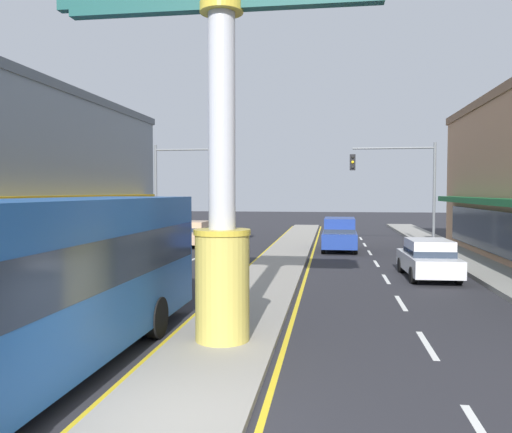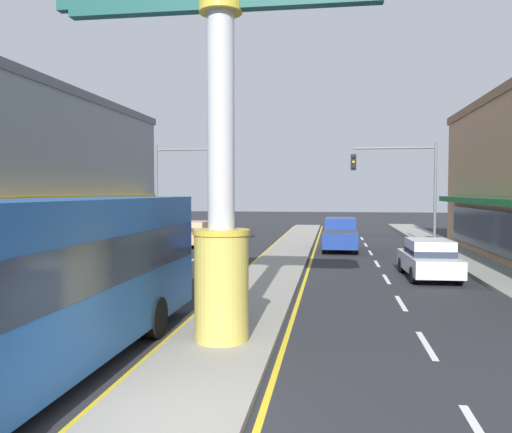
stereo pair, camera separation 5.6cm
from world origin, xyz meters
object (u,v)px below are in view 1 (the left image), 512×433
Objects in this scene: district_sign at (222,126)px; traffic_light_left_side at (184,177)px; traffic_light_right_side at (403,177)px; sedan_far_right_lane at (428,258)px; suv_far_left_oncoming at (340,234)px; bus_near_right_lane at (38,278)px; sedan_mid_left_lane at (194,233)px; suv_near_left_lane at (110,254)px.

district_sign is 1.43× the size of traffic_light_left_side.
traffic_light_right_side reaches higher than sedan_far_right_lane.
suv_far_left_oncoming is at bearing 81.52° from district_sign.
sedan_mid_left_lane is (-3.30, 23.01, -1.08)m from bus_near_right_lane.
sedan_mid_left_lane is 0.95× the size of suv_far_left_oncoming.
bus_near_right_lane reaches higher than suv_near_left_lane.
traffic_light_left_side reaches higher than sedan_mid_left_lane.
traffic_light_right_side is 10.50m from sedan_far_right_lane.
suv_near_left_lane is 1.07× the size of sedan_mid_left_lane.
suv_near_left_lane is at bearing -88.53° from traffic_light_left_side.
suv_near_left_lane is (-12.25, -1.97, 0.20)m from sedan_far_right_lane.
district_sign is 4.80m from bus_near_right_lane.
district_sign reaches higher than bus_near_right_lane.
bus_near_right_lane is 23.27m from sedan_mid_left_lane.
district_sign reaches higher than traffic_light_right_side.
sedan_mid_left_lane is at bearing 170.14° from suv_far_left_oncoming.
district_sign is at bearing -98.48° from suv_far_left_oncoming.
bus_near_right_lane is 11.08m from suv_near_left_lane.
district_sign is at bearing -121.52° from sedan_far_right_lane.
district_sign is 12.39m from sedan_far_right_lane.
traffic_light_right_side is at bearing 43.48° from suv_near_left_lane.
district_sign is 20.91m from traffic_light_right_side.
traffic_light_right_side is 4.94m from suv_far_left_oncoming.
suv_far_left_oncoming is (-3.30, 8.94, 0.20)m from sedan_far_right_lane.
traffic_light_left_side is (-6.41, 19.28, -0.58)m from district_sign.
bus_near_right_lane is at bearing -104.75° from suv_far_left_oncoming.
district_sign reaches higher than sedan_far_right_lane.
traffic_light_right_side is (6.41, 19.90, -0.58)m from district_sign.
traffic_light_left_side reaches higher than bus_near_right_lane.
sedan_far_right_lane is at bearing 9.16° from suv_near_left_lane.
traffic_light_right_side is at bearing 72.14° from district_sign.
bus_near_right_lane is (-2.82, -2.52, -2.95)m from district_sign.
traffic_light_left_side is at bearing -177.24° from traffic_light_right_side.
traffic_light_left_side is at bearing 91.47° from suv_near_left_lane.
suv_near_left_lane and suv_far_left_oncoming have the same top height.
suv_near_left_lane is (-6.12, 8.01, -3.84)m from district_sign.
sedan_far_right_lane is 12.41m from suv_near_left_lane.
bus_near_right_lane is 2.58× the size of sedan_far_right_lane.
suv_far_left_oncoming is (-3.59, -0.97, -3.26)m from traffic_light_right_side.
suv_near_left_lane is 1.01× the size of suv_far_left_oncoming.
district_sign is at bearing -73.36° from sedan_mid_left_lane.
bus_near_right_lane is at bearing -81.85° from sedan_mid_left_lane.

